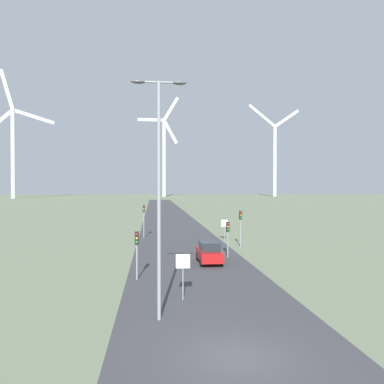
% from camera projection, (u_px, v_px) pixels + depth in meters
% --- Properties ---
extents(ground_plane, '(600.00, 600.00, 0.00)m').
position_uv_depth(ground_plane, '(236.00, 356.00, 14.29)').
color(ground_plane, '#667056').
extents(road_surface, '(10.00, 240.00, 0.01)m').
position_uv_depth(road_surface, '(172.00, 226.00, 62.03)').
color(road_surface, '#38383D').
rests_on(road_surface, ground).
extents(streetlamp, '(2.70, 0.32, 11.63)m').
position_uv_depth(streetlamp, '(159.00, 174.00, 18.10)').
color(streetlamp, gray).
rests_on(streetlamp, ground).
extents(stop_sign_near, '(0.81, 0.07, 2.63)m').
position_uv_depth(stop_sign_near, '(183.00, 268.00, 21.32)').
color(stop_sign_near, gray).
rests_on(stop_sign_near, ground).
extents(stop_sign_far, '(0.81, 0.07, 2.51)m').
position_uv_depth(stop_sign_far, '(225.00, 226.00, 44.65)').
color(stop_sign_far, gray).
rests_on(stop_sign_far, ground).
extents(traffic_light_post_near_left, '(0.28, 0.33, 3.36)m').
position_uv_depth(traffic_light_post_near_left, '(137.00, 244.00, 25.92)').
color(traffic_light_post_near_left, gray).
rests_on(traffic_light_post_near_left, ground).
extents(traffic_light_post_near_right, '(0.28, 0.34, 3.26)m').
position_uv_depth(traffic_light_post_near_right, '(228.00, 231.00, 34.19)').
color(traffic_light_post_near_right, gray).
rests_on(traffic_light_post_near_right, ground).
extents(traffic_light_post_mid_left, '(0.28, 0.33, 4.14)m').
position_uv_depth(traffic_light_post_mid_left, '(144.00, 214.00, 46.99)').
color(traffic_light_post_mid_left, gray).
rests_on(traffic_light_post_mid_left, ground).
extents(traffic_light_post_mid_right, '(0.28, 0.34, 3.88)m').
position_uv_depth(traffic_light_post_mid_right, '(241.00, 221.00, 39.95)').
color(traffic_light_post_mid_right, gray).
rests_on(traffic_light_post_mid_right, ground).
extents(car_approaching, '(1.88, 4.10, 1.83)m').
position_uv_depth(car_approaching, '(209.00, 252.00, 31.57)').
color(car_approaching, maroon).
rests_on(car_approaching, ground).
extents(wind_turbine_far_left, '(36.11, 11.84, 69.82)m').
position_uv_depth(wind_turbine_far_left, '(13.00, 143.00, 204.22)').
color(wind_turbine_far_left, silver).
rests_on(wind_turbine_far_left, ground).
extents(wind_turbine_left, '(26.33, 3.34, 63.82)m').
position_uv_depth(wind_turbine_left, '(164.00, 151.00, 239.55)').
color(wind_turbine_left, silver).
rests_on(wind_turbine_left, ground).
extents(wind_turbine_center, '(39.44, 17.60, 59.01)m').
position_uv_depth(wind_turbine_center, '(275.00, 152.00, 244.77)').
color(wind_turbine_center, silver).
rests_on(wind_turbine_center, ground).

